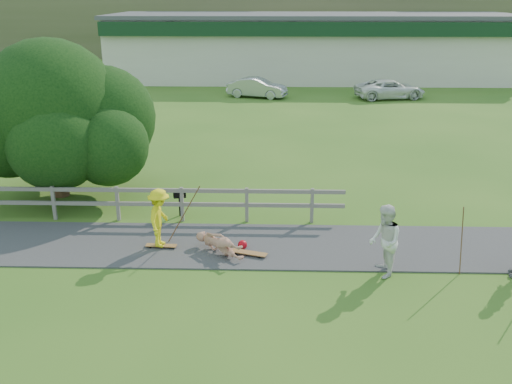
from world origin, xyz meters
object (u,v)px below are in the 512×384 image
(bbq, at_px, (180,203))
(car_white, at_px, (390,89))
(spectator_a, at_px, (385,241))
(car_silver, at_px, (257,88))
(skater_fallen, at_px, (220,244))
(skater_rider, at_px, (160,221))
(tree, at_px, (55,136))

(bbq, bearing_deg, car_white, 50.95)
(spectator_a, bearing_deg, car_silver, -173.39)
(skater_fallen, relative_size, car_white, 0.36)
(car_silver, xyz_separation_m, car_white, (8.85, -0.22, -0.02))
(skater_fallen, bearing_deg, car_silver, 43.04)
(skater_rider, distance_m, car_white, 26.28)
(car_silver, bearing_deg, car_white, -75.23)
(spectator_a, bearing_deg, tree, -121.02)
(spectator_a, bearing_deg, bbq, -126.11)
(car_white, height_order, bbq, car_white)
(car_silver, bearing_deg, bbq, -168.65)
(skater_rider, relative_size, car_silver, 0.41)
(skater_fallen, relative_size, spectator_a, 0.90)
(spectator_a, bearing_deg, skater_rider, -105.26)
(skater_rider, height_order, spectator_a, spectator_a)
(tree, xyz_separation_m, bbq, (4.45, -1.77, -1.73))
(spectator_a, bearing_deg, car_white, 166.86)
(skater_rider, distance_m, car_silver, 24.24)
(spectator_a, bearing_deg, skater_fallen, -106.25)
(skater_fallen, bearing_deg, tree, 96.34)
(skater_rider, relative_size, tree, 0.22)
(skater_fallen, distance_m, bbq, 3.18)
(skater_rider, relative_size, car_white, 0.36)
(spectator_a, height_order, bbq, spectator_a)
(car_silver, bearing_deg, skater_rider, -168.50)
(spectator_a, relative_size, tree, 0.25)
(tree, distance_m, bbq, 5.09)
(skater_fallen, bearing_deg, spectator_a, -60.44)
(skater_rider, xyz_separation_m, skater_fallen, (1.66, -0.31, -0.52))
(skater_fallen, distance_m, tree, 7.73)
(bbq, bearing_deg, tree, 145.77)
(skater_rider, xyz_separation_m, bbq, (0.15, 2.49, -0.40))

